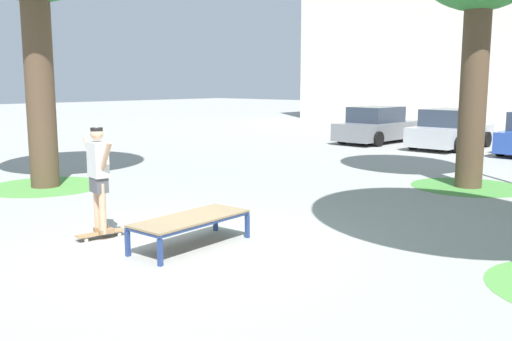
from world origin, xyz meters
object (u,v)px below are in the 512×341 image
at_px(skater, 99,172).
at_px(car_silver, 450,130).
at_px(skateboard, 101,233).
at_px(skate_box, 191,220).
at_px(car_grey, 377,126).

relative_size(skater, car_silver, 0.40).
bearing_deg(skateboard, skater, 80.27).
relative_size(skate_box, skateboard, 2.35).
bearing_deg(car_grey, car_silver, 0.71).
bearing_deg(car_silver, car_grey, -179.29).
distance_m(skate_box, car_grey, 16.27).
height_order(car_grey, car_silver, same).
height_order(skate_box, car_grey, car_grey).
bearing_deg(skate_box, skateboard, -155.64).
bearing_deg(car_grey, skate_box, -70.28).
height_order(skater, car_grey, skater).
height_order(skate_box, car_silver, car_silver).
distance_m(skateboard, skater, 0.99).
height_order(skateboard, skater, skater).
bearing_deg(skate_box, car_grey, 109.72).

